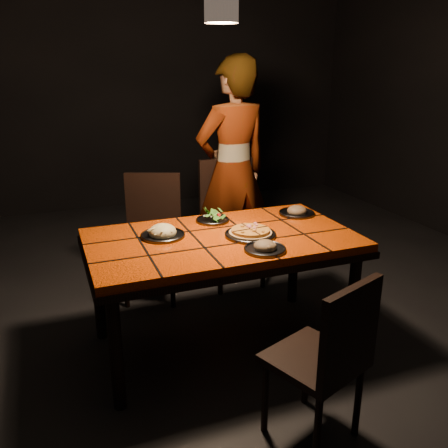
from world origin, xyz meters
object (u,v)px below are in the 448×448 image
object	(u,v)px
dining_table	(222,248)
plate_pizza	(250,233)
chair_near	(329,353)
chair_far_right	(230,213)
plate_pasta	(163,233)
chair_far_left	(152,228)
diner	(233,172)

from	to	relation	value
dining_table	plate_pizza	xyz separation A→B (m)	(0.16, -0.06, 0.10)
chair_near	plate_pizza	world-z (taller)	chair_near
dining_table	plate_pizza	size ratio (longest dim) A/B	5.20
dining_table	chair_far_right	bearing A→B (deg)	65.43
dining_table	chair_near	world-z (taller)	chair_near
plate_pasta	plate_pizza	bearing A→B (deg)	-19.51
chair_near	chair_far_left	world-z (taller)	chair_far_left
chair_far_right	plate_pasta	distance (m)	1.15
plate_pizza	chair_far_left	bearing A→B (deg)	112.17
chair_near	chair_far_left	size ratio (longest dim) A/B	0.91
dining_table	plate_pizza	bearing A→B (deg)	-20.53
plate_pizza	chair_near	bearing A→B (deg)	-90.61
plate_pizza	plate_pasta	bearing A→B (deg)	160.49
chair_far_left	plate_pasta	world-z (taller)	chair_far_left
chair_far_right	plate_pasta	bearing A→B (deg)	-131.42
dining_table	diner	distance (m)	1.12
chair_near	chair_far_right	xyz separation A→B (m)	(0.28, 1.91, 0.08)
chair_far_left	diner	xyz separation A→B (m)	(0.70, 0.08, 0.37)
plate_pizza	plate_pasta	world-z (taller)	plate_pasta
chair_near	plate_pasta	xyz separation A→B (m)	(-0.49, 1.08, 0.28)
chair_far_right	chair_near	bearing A→B (deg)	-96.96
chair_far_right	diner	distance (m)	0.34
chair_far_left	chair_far_right	distance (m)	0.67
chair_near	plate_pasta	distance (m)	1.22
chair_far_left	plate_pizza	distance (m)	1.07
chair_far_left	plate_pizza	world-z (taller)	chair_far_left
diner	chair_near	bearing A→B (deg)	69.62
chair_far_left	chair_far_right	xyz separation A→B (m)	(0.66, 0.04, 0.04)
chair_near	diner	bearing A→B (deg)	-119.98
dining_table	plate_pasta	world-z (taller)	plate_pasta
dining_table	chair_far_right	distance (m)	1.04
dining_table	chair_far_right	world-z (taller)	chair_far_right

